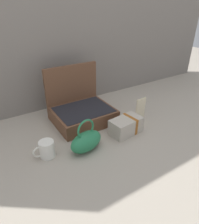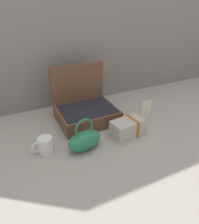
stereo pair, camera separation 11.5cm
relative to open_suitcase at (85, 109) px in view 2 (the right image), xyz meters
name	(u,v)px [view 2 (the right image)]	position (x,y,z in m)	size (l,w,h in m)	color
ground_plane	(95,139)	(-0.04, -0.25, -0.08)	(6.00, 6.00, 0.00)	#9E9384
back_wall	(58,8)	(-0.04, 0.33, 0.62)	(3.20, 0.06, 1.40)	gray
open_suitcase	(85,109)	(0.00, 0.00, 0.00)	(0.39, 0.33, 0.36)	brown
teal_pouch_handbag	(85,140)	(-0.13, -0.31, -0.02)	(0.22, 0.15, 0.20)	#237247
cream_toiletry_bag	(128,127)	(0.17, -0.30, -0.03)	(0.22, 0.14, 0.11)	#B2A899
coffee_mug	(45,145)	(-0.34, -0.25, -0.03)	(0.12, 0.08, 0.09)	silver
info_card_left	(145,111)	(0.36, -0.21, 0.00)	(0.08, 0.01, 0.16)	beige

